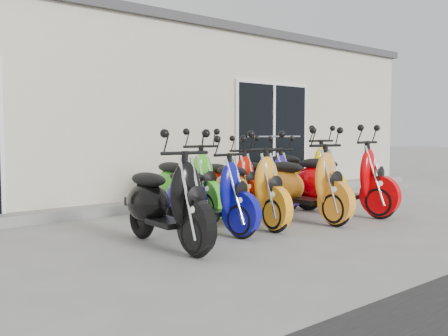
{
  "coord_description": "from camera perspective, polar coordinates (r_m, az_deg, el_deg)",
  "views": [
    {
      "loc": [
        -4.72,
        -5.09,
        1.27
      ],
      "look_at": [
        0.0,
        0.6,
        0.75
      ],
      "focal_mm": 40.0,
      "sensor_mm": 36.0,
      "label": 1
    }
  ],
  "objects": [
    {
      "name": "scooter_back_yellow",
      "position": [
        9.0,
        8.91,
        0.36
      ],
      "size": [
        0.72,
        1.91,
        1.41
      ],
      "primitive_type": null,
      "rotation": [
        0.0,
        0.0,
        -0.01
      ],
      "color": "#FFDA00",
      "rests_on": "ground"
    },
    {
      "name": "scooter_front_black",
      "position": [
        5.55,
        -6.74,
        -2.33
      ],
      "size": [
        0.72,
        1.81,
        1.32
      ],
      "primitive_type": null,
      "rotation": [
        0.0,
        0.0,
        -0.04
      ],
      "color": "black",
      "rests_on": "ground"
    },
    {
      "name": "roof_cap",
      "position": [
        11.5,
        -15.25,
        13.94
      ],
      "size": [
        14.2,
        6.2,
        0.16
      ],
      "primitive_type": "cube",
      "color": "#3F3F42",
      "rests_on": "building"
    },
    {
      "name": "ground",
      "position": [
        7.06,
        3.13,
        -6.34
      ],
      "size": [
        80.0,
        80.0,
        0.0
      ],
      "primitive_type": "plane",
      "color": "gray",
      "rests_on": "ground"
    },
    {
      "name": "door_right",
      "position": [
        10.32,
        5.57,
        3.94
      ],
      "size": [
        2.02,
        0.08,
        2.22
      ],
      "primitive_type": "cube",
      "color": "black",
      "rests_on": "front_step"
    },
    {
      "name": "scooter_front_orange_a",
      "position": [
        6.82,
        2.69,
        -1.17
      ],
      "size": [
        0.84,
        1.83,
        1.31
      ],
      "primitive_type": null,
      "rotation": [
        0.0,
        0.0,
        -0.11
      ],
      "color": "orange",
      "rests_on": "ground"
    },
    {
      "name": "front_step",
      "position": [
        8.62,
        -6.05,
        -3.97
      ],
      "size": [
        14.0,
        0.4,
        0.15
      ],
      "primitive_type": "cube",
      "color": "gray",
      "rests_on": "ground"
    },
    {
      "name": "scooter_front_orange_b",
      "position": [
        7.31,
        9.11,
        -0.66
      ],
      "size": [
        0.83,
        1.89,
        1.36
      ],
      "primitive_type": null,
      "rotation": [
        0.0,
        0.0,
        -0.09
      ],
      "color": "orange",
      "rests_on": "ground"
    },
    {
      "name": "scooter_front_blue",
      "position": [
        6.33,
        -1.98,
        -1.84
      ],
      "size": [
        0.85,
        1.76,
        1.25
      ],
      "primitive_type": null,
      "rotation": [
        0.0,
        0.0,
        0.14
      ],
      "color": "#0C0D93",
      "rests_on": "ground"
    },
    {
      "name": "scooter_back_blue",
      "position": [
        8.52,
        4.75,
        -0.41
      ],
      "size": [
        0.73,
        1.71,
        1.23
      ],
      "primitive_type": null,
      "rotation": [
        0.0,
        0.0,
        -0.08
      ],
      "color": "#26178F",
      "rests_on": "ground"
    },
    {
      "name": "scooter_back_green",
      "position": [
        7.35,
        -4.44,
        -0.67
      ],
      "size": [
        0.75,
        1.85,
        1.34
      ],
      "primitive_type": null,
      "rotation": [
        0.0,
        0.0,
        -0.05
      ],
      "color": "#44C723",
      "rests_on": "ground"
    },
    {
      "name": "building",
      "position": [
        11.33,
        -15.1,
        5.54
      ],
      "size": [
        14.0,
        6.0,
        3.2
      ],
      "primitive_type": "cube",
      "color": "beige",
      "rests_on": "ground"
    },
    {
      "name": "scooter_front_red",
      "position": [
        7.95,
        13.2,
        -0.2
      ],
      "size": [
        0.97,
        1.98,
        1.4
      ],
      "primitive_type": null,
      "rotation": [
        0.0,
        0.0,
        0.15
      ],
      "color": "#E20006",
      "rests_on": "ground"
    },
    {
      "name": "scooter_back_red",
      "position": [
        7.97,
        0.61,
        -0.67
      ],
      "size": [
        0.73,
        1.72,
        1.24
      ],
      "primitive_type": null,
      "rotation": [
        0.0,
        0.0,
        -0.08
      ],
      "color": "#BE1000",
      "rests_on": "ground"
    }
  ]
}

